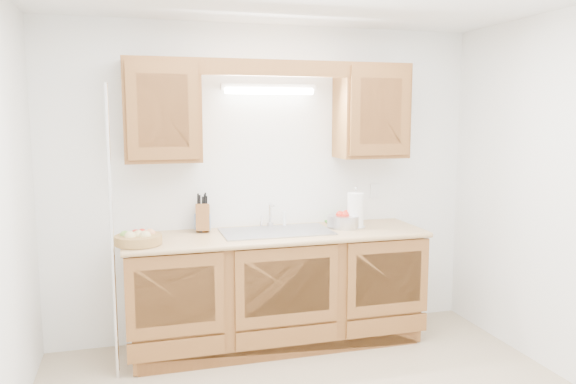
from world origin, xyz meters
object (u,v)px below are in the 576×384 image
object	(u,v)px
knife_block	(203,217)
paper_towel	(355,211)
fruit_basket	(138,238)
apple_bowl	(344,220)

from	to	relation	value
knife_block	paper_towel	bearing A→B (deg)	0.64
fruit_basket	knife_block	bearing A→B (deg)	34.55
apple_bowl	knife_block	bearing A→B (deg)	171.67
fruit_basket	paper_towel	xyz separation A→B (m)	(1.68, 0.14, 0.09)
fruit_basket	knife_block	world-z (taller)	knife_block
fruit_basket	paper_towel	bearing A→B (deg)	4.90
apple_bowl	fruit_basket	bearing A→B (deg)	-173.73
fruit_basket	knife_block	size ratio (longest dim) A/B	1.06
paper_towel	apple_bowl	distance (m)	0.12
fruit_basket	apple_bowl	size ratio (longest dim) A/B	0.94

